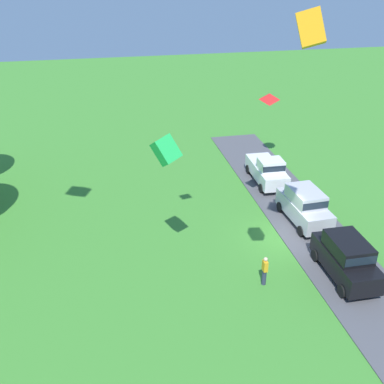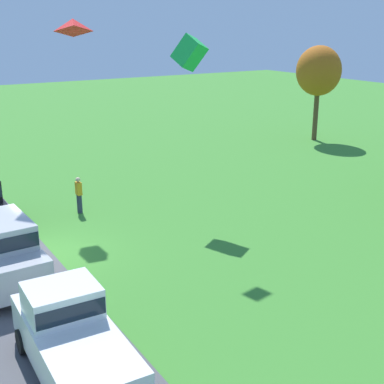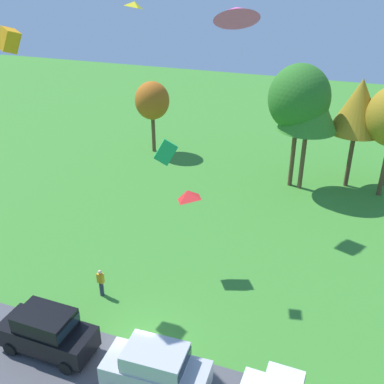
{
  "view_description": "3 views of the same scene",
  "coord_description": "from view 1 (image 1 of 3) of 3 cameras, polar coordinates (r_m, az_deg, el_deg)",
  "views": [
    {
      "loc": [
        -21.42,
        10.3,
        15.32
      ],
      "look_at": [
        1.06,
        5.56,
        3.35
      ],
      "focal_mm": 42.0,
      "sensor_mm": 36.0,
      "label": 1
    },
    {
      "loc": [
        18.88,
        -5.15,
        8.46
      ],
      "look_at": [
        2.52,
        4.95,
        2.34
      ],
      "focal_mm": 50.0,
      "sensor_mm": 36.0,
      "label": 2
    },
    {
      "loc": [
        7.81,
        -14.22,
        16.81
      ],
      "look_at": [
        0.35,
        6.19,
        5.59
      ],
      "focal_mm": 42.0,
      "sensor_mm": 36.0,
      "label": 3
    }
  ],
  "objects": [
    {
      "name": "ground_plane",
      "position": [
        28.28,
        11.6,
        -5.92
      ],
      "size": [
        120.0,
        120.0,
        0.0
      ],
      "primitive_type": "plane",
      "color": "#3D842D"
    },
    {
      "name": "pavement_strip",
      "position": [
        29.08,
        15.39,
        -5.31
      ],
      "size": [
        36.0,
        4.4,
        0.06
      ],
      "primitive_type": "cube",
      "color": "#4C4C51",
      "rests_on": "ground"
    },
    {
      "name": "car_suv_by_flagpole",
      "position": [
        25.37,
        19.01,
        -7.76
      ],
      "size": [
        4.63,
        2.1,
        2.28
      ],
      "color": "black",
      "rests_on": "ground"
    },
    {
      "name": "car_suv_near_entrance",
      "position": [
        29.68,
        14.11,
        -1.58
      ],
      "size": [
        4.67,
        2.2,
        2.28
      ],
      "color": "#B7B7BC",
      "rests_on": "ground"
    },
    {
      "name": "car_pickup_far_end",
      "position": [
        34.46,
        9.57,
        2.76
      ],
      "size": [
        5.05,
        2.16,
        2.14
      ],
      "color": "white",
      "rests_on": "ground"
    },
    {
      "name": "person_watching_sky",
      "position": [
        24.04,
        9.21,
        -9.82
      ],
      "size": [
        0.36,
        0.24,
        1.71
      ],
      "color": "#2D334C",
      "rests_on": "ground"
    },
    {
      "name": "kite_box_over_trees",
      "position": [
        14.95,
        14.85,
        19.44
      ],
      "size": [
        1.23,
        1.13,
        1.33
      ],
      "primitive_type": "cube",
      "rotation": [
        0.26,
        0.3,
        1.2
      ],
      "color": "orange"
    },
    {
      "name": "kite_diamond_high_right",
      "position": [
        26.29,
        9.84,
        11.81
      ],
      "size": [
        1.22,
        1.14,
        0.64
      ],
      "primitive_type": "pyramid",
      "rotation": [
        -0.29,
        0.0,
        1.25
      ],
      "color": "red"
    },
    {
      "name": "kite_box_high_left",
      "position": [
        21.56,
        -3.32,
        5.31
      ],
      "size": [
        1.55,
        1.5,
        1.7
      ],
      "primitive_type": "cube",
      "rotation": [
        0.56,
        0.3,
        2.0
      ],
      "color": "green"
    }
  ]
}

